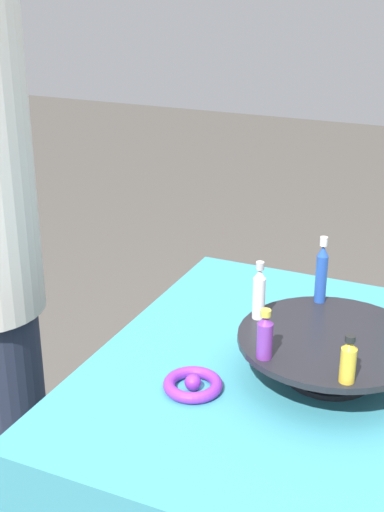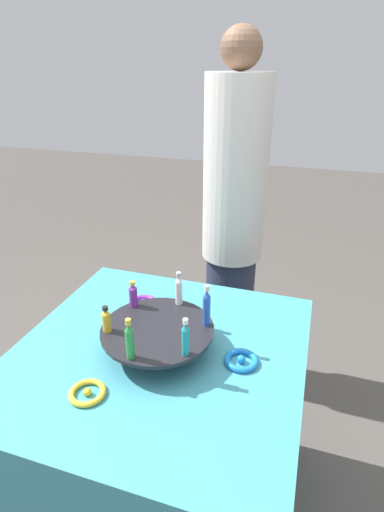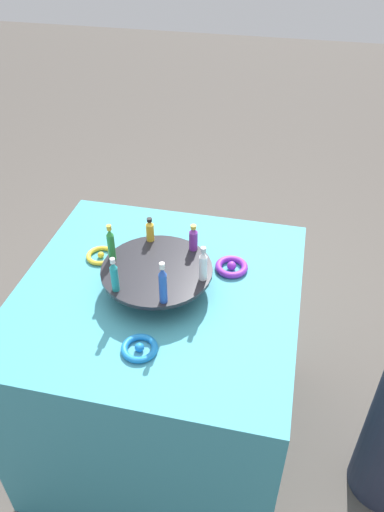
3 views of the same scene
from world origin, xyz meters
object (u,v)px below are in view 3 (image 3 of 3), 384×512
Objects in this scene: ribbon_bow_blue at (139,348)px; bottle_teal at (114,276)px; bottle_blue at (163,284)px; display_stand at (157,274)px; bottle_clear at (203,265)px; ribbon_bow_purple at (232,267)px; bottle_green at (111,244)px; ribbon_bow_gold at (101,256)px; bottle_gold at (150,230)px; bottle_purple at (193,238)px.

bottle_teal is at bearing -51.60° from ribbon_bow_blue.
display_stand is at bearing -66.51° from bottle_blue.
bottle_teal is 0.22m from ribbon_bow_blue.
ribbon_bow_purple is (-0.06, -0.16, -0.13)m from bottle_clear.
bottle_green is 1.25× the size of ribbon_bow_gold.
ribbon_bow_purple is (-0.21, -0.15, -0.05)m from display_stand.
bottle_green is 0.18m from ribbon_bow_gold.
bottle_purple is at bearing 173.49° from bottle_gold.
bottle_purple is (0.06, -0.14, -0.01)m from bottle_clear.
bottle_clear is 0.22m from ribbon_bow_purple.
ribbon_bow_purple reaches higher than ribbon_bow_blue.
bottle_green reaches higher than ribbon_bow_gold.
bottle_blue is 1.51× the size of bottle_purple.
ribbon_bow_purple is (-0.27, -0.01, -0.11)m from bottle_gold.
bottle_blue is 0.15m from bottle_clear.
bottle_teal is at bearing -6.51° from bottle_blue.
bottle_blue is at bearing 113.49° from bottle_gold.
bottle_gold is 0.92× the size of bottle_purple.
ribbon_bow_gold is 0.45m from ribbon_bow_blue.
bottle_blue reaches higher than bottle_teal.
bottle_green is at bearing -36.51° from bottle_blue.
bottle_teal is 1.12× the size of ribbon_bow_blue.
bottle_teal is at bearing 83.49° from bottle_gold.
bottle_green reaches higher than ribbon_bow_purple.
bottle_purple reaches higher than ribbon_bow_blue.
ribbon_bow_gold is at bearing 8.40° from bottle_gold.
bottle_gold reaches higher than ribbon_bow_purple.
display_stand is 3.17× the size of ribbon_bow_purple.
bottle_purple is (-0.03, -0.26, -0.02)m from bottle_blue.
bottle_green is 1.37× the size of bottle_purple.
bottle_gold is at bearing 1.90° from ribbon_bow_purple.
bottle_gold is 0.68× the size of bottle_green.
ribbon_bow_purple is at bearing -168.17° from bottle_purple.
display_stand is 0.26m from ribbon_bow_gold.
bottle_blue is 1.28× the size of ribbon_bow_purple.
ribbon_bow_purple is 0.45m from ribbon_bow_gold.
bottle_purple is 0.40m from ribbon_bow_blue.
ribbon_bow_gold is (0.32, 0.01, -0.12)m from bottle_purple.
bottle_blue is at bearing 139.66° from ribbon_bow_gold.
display_stand is 2.75× the size of bottle_green.
bottle_purple is at bearing 11.83° from ribbon_bow_purple.
bottle_clear is (-0.09, -0.12, -0.01)m from bottle_blue.
bottle_green is (0.09, 0.12, 0.02)m from bottle_gold.
bottle_blue is at bearing 143.49° from bottle_green.
bottle_blue is (-0.06, 0.14, 0.09)m from display_stand.
bottle_gold is 0.30m from bottle_blue.
bottle_green is at bearing -66.51° from bottle_teal.
bottle_clear is (-0.24, -0.10, 0.00)m from bottle_teal.
bottle_clear reaches higher than bottle_gold.
display_stand is 4.06× the size of bottle_gold.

